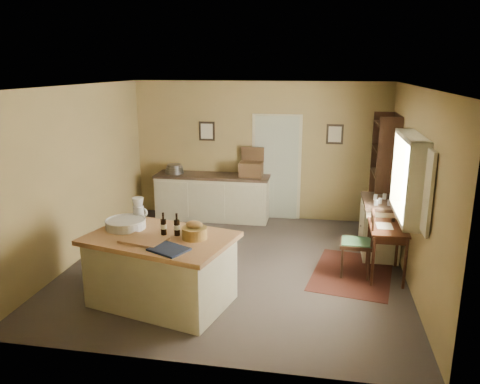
% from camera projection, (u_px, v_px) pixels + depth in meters
% --- Properties ---
extents(ground, '(5.00, 5.00, 0.00)m').
position_uv_depth(ground, '(236.00, 265.00, 7.20)').
color(ground, '#4A3F39').
rests_on(ground, ground).
extents(wall_back, '(5.00, 0.10, 2.70)m').
position_uv_depth(wall_back, '(259.00, 151.00, 9.23)').
color(wall_back, '#9C804A').
rests_on(wall_back, ground).
extents(wall_front, '(5.00, 0.10, 2.70)m').
position_uv_depth(wall_front, '(188.00, 241.00, 4.48)').
color(wall_front, '#9C804A').
rests_on(wall_front, ground).
extents(wall_left, '(0.10, 5.00, 2.70)m').
position_uv_depth(wall_left, '(78.00, 174.00, 7.27)').
color(wall_left, '#9C804A').
rests_on(wall_left, ground).
extents(wall_right, '(0.10, 5.00, 2.70)m').
position_uv_depth(wall_right, '(414.00, 188.00, 6.43)').
color(wall_right, '#9C804A').
rests_on(wall_right, ground).
extents(ceiling, '(5.00, 5.00, 0.00)m').
position_uv_depth(ceiling, '(236.00, 86.00, 6.50)').
color(ceiling, silver).
rests_on(ceiling, wall_back).
extents(door, '(0.97, 0.06, 2.11)m').
position_uv_depth(door, '(276.00, 167.00, 9.22)').
color(door, '#AAAF97').
rests_on(door, ground).
extents(framed_prints, '(2.82, 0.02, 0.38)m').
position_uv_depth(framed_prints, '(269.00, 133.00, 9.08)').
color(framed_prints, black).
rests_on(framed_prints, ground).
extents(window, '(0.25, 1.99, 1.12)m').
position_uv_depth(window, '(412.00, 177.00, 6.20)').
color(window, beige).
rests_on(window, ground).
extents(work_island, '(2.01, 1.56, 1.20)m').
position_uv_depth(work_island, '(161.00, 267.00, 5.98)').
color(work_island, beige).
rests_on(work_island, ground).
extents(sideboard, '(2.26, 0.64, 1.18)m').
position_uv_depth(sideboard, '(213.00, 195.00, 9.32)').
color(sideboard, beige).
rests_on(sideboard, ground).
extents(rug, '(1.36, 1.77, 0.01)m').
position_uv_depth(rug, '(352.00, 273.00, 6.93)').
color(rug, '#461912').
rests_on(rug, ground).
extents(writing_desk, '(0.51, 0.83, 0.82)m').
position_uv_depth(writing_desk, '(387.00, 233.00, 6.68)').
color(writing_desk, '#32170D').
rests_on(writing_desk, ground).
extents(desk_chair, '(0.48, 0.48, 0.97)m').
position_uv_depth(desk_chair, '(356.00, 244.00, 6.77)').
color(desk_chair, black).
rests_on(desk_chair, ground).
extents(right_cabinet, '(0.57, 1.03, 0.99)m').
position_uv_depth(right_cabinet, '(379.00, 226.00, 7.57)').
color(right_cabinet, beige).
rests_on(right_cabinet, ground).
extents(shelving_unit, '(0.37, 0.98, 2.18)m').
position_uv_depth(shelving_unit, '(386.00, 177.00, 8.23)').
color(shelving_unit, black).
rests_on(shelving_unit, ground).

